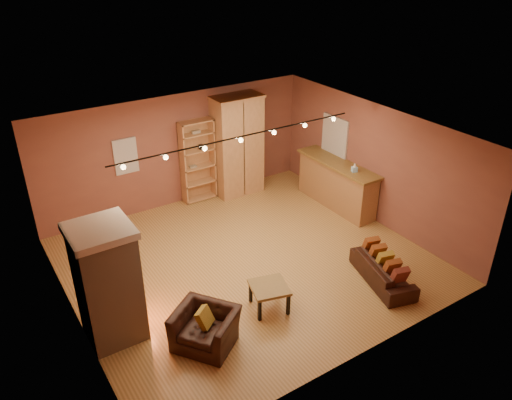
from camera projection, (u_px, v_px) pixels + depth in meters
floor at (247, 261)px, 10.51m from camera, size 7.00×7.00×0.00m
ceiling at (246, 136)px, 9.21m from camera, size 7.00×7.00×0.00m
back_wall at (177, 150)px, 12.27m from camera, size 7.00×0.02×2.80m
left_wall at (66, 257)px, 8.17m from camera, size 0.02×6.50×2.80m
right_wall at (375, 164)px, 11.54m from camera, size 0.02×6.50×2.80m
fireplace at (108, 283)px, 8.11m from camera, size 1.01×0.98×2.12m
back_window at (126, 156)px, 11.56m from camera, size 0.56×0.04×0.86m
bookcase at (197, 160)px, 12.56m from camera, size 0.87×0.34×2.13m
armoire at (237, 145)px, 12.80m from camera, size 1.28×0.73×2.62m
bar_counter at (337, 184)px, 12.44m from camera, size 0.65×2.46×1.18m
tissue_box at (355, 168)px, 11.65m from camera, size 0.14×0.14×0.21m
right_window at (335, 136)px, 12.45m from camera, size 0.05×0.90×1.00m
loveseat at (383, 267)px, 9.74m from camera, size 0.90×1.69×0.71m
armchair at (205, 323)px, 8.19m from camera, size 1.10×1.18×0.87m
coffee_table at (269, 289)px, 8.99m from camera, size 0.80×0.80×0.49m
track_rail at (241, 138)px, 9.41m from camera, size 5.20×0.09×0.13m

